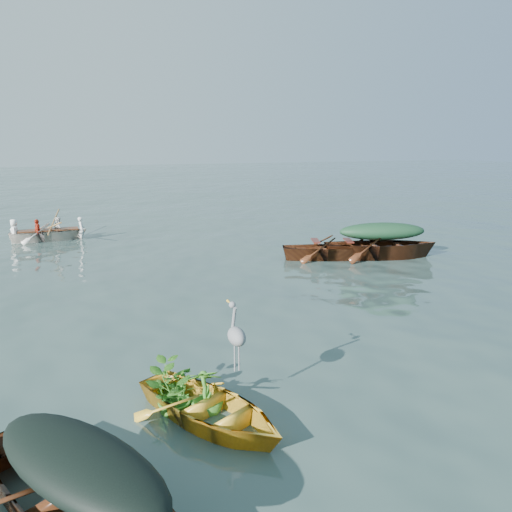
{
  "coord_description": "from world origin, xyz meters",
  "views": [
    {
      "loc": [
        -5.56,
        -9.02,
        3.42
      ],
      "look_at": [
        -0.78,
        2.82,
        0.5
      ],
      "focal_mm": 35.0,
      "sensor_mm": 36.0,
      "label": 1
    }
  ],
  "objects_px": {
    "yellow_dinghy": "(210,423)",
    "heron": "(237,346)",
    "rowed_boat": "(49,241)",
    "green_tarp_boat": "(381,258)",
    "open_wooden_boat": "(331,259)"
  },
  "relations": [
    {
      "from": "yellow_dinghy",
      "to": "rowed_boat",
      "type": "relative_size",
      "value": 0.78
    },
    {
      "from": "yellow_dinghy",
      "to": "heron",
      "type": "height_order",
      "value": "heron"
    },
    {
      "from": "yellow_dinghy",
      "to": "green_tarp_boat",
      "type": "height_order",
      "value": "green_tarp_boat"
    },
    {
      "from": "open_wooden_boat",
      "to": "yellow_dinghy",
      "type": "bearing_deg",
      "value": 160.85
    },
    {
      "from": "yellow_dinghy",
      "to": "rowed_boat",
      "type": "distance_m",
      "value": 13.63
    },
    {
      "from": "open_wooden_boat",
      "to": "rowed_boat",
      "type": "relative_size",
      "value": 1.13
    },
    {
      "from": "open_wooden_boat",
      "to": "heron",
      "type": "xyz_separation_m",
      "value": [
        -5.51,
        -6.94,
        0.83
      ]
    },
    {
      "from": "yellow_dinghy",
      "to": "heron",
      "type": "xyz_separation_m",
      "value": [
        0.47,
        0.29,
        0.83
      ]
    },
    {
      "from": "rowed_boat",
      "to": "green_tarp_boat",
      "type": "bearing_deg",
      "value": -126.0
    },
    {
      "from": "yellow_dinghy",
      "to": "green_tarp_boat",
      "type": "bearing_deg",
      "value": 15.41
    },
    {
      "from": "yellow_dinghy",
      "to": "rowed_boat",
      "type": "bearing_deg",
      "value": 70.89
    },
    {
      "from": "rowed_boat",
      "to": "heron",
      "type": "bearing_deg",
      "value": -170.16
    },
    {
      "from": "green_tarp_boat",
      "to": "rowed_boat",
      "type": "distance_m",
      "value": 11.47
    },
    {
      "from": "rowed_boat",
      "to": "heron",
      "type": "xyz_separation_m",
      "value": [
        2.35,
        -13.2,
        0.83
      ]
    },
    {
      "from": "green_tarp_boat",
      "to": "heron",
      "type": "relative_size",
      "value": 5.14
    }
  ]
}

